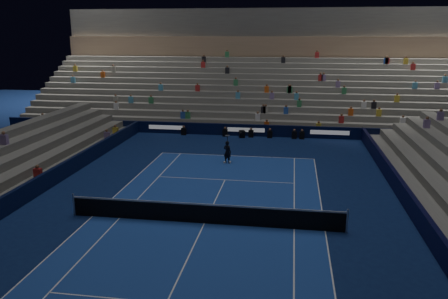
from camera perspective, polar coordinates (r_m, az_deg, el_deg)
ground at (r=20.99m, az=-2.52°, el=-9.41°), size 90.00×90.00×0.00m
court_surface at (r=20.99m, az=-2.52°, el=-9.40°), size 10.97×23.77×0.01m
sponsor_barrier_far at (r=38.34m, az=2.84°, el=2.50°), size 44.00×0.25×1.00m
sponsor_barrier_east at (r=21.27m, az=24.40°, el=-8.98°), size 0.25×37.00×1.00m
sponsor_barrier_west at (r=24.50m, az=-25.53°, el=-6.04°), size 0.25×37.00×1.00m
grandstand_main at (r=47.13m, az=4.08°, el=8.29°), size 44.00×15.20×11.20m
tennis_net at (r=20.79m, az=-2.53°, el=-8.14°), size 12.90×0.10×1.10m
tennis_player at (r=30.14m, az=0.43°, el=-0.32°), size 0.66×0.56×1.54m
broadcast_camera at (r=37.71m, az=2.30°, el=2.00°), size 0.59×0.97×0.60m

